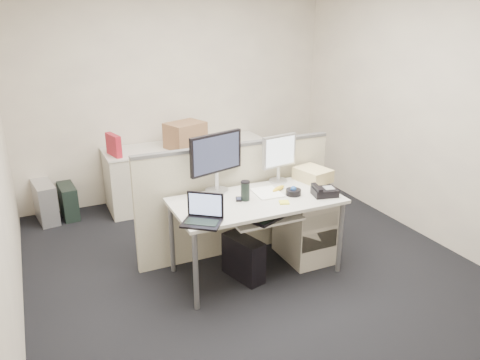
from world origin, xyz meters
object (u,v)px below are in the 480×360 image
monitor_main (216,163)px  desk_phone (325,192)px  desk (256,206)px  laptop (201,211)px

monitor_main → desk_phone: bearing=-46.7°
desk → laptop: 0.70m
desk → laptop: (-0.62, -0.28, 0.18)m
monitor_main → laptop: (-0.37, -0.60, -0.17)m
desk → desk_phone: bearing=-16.7°
desk → laptop: bearing=-155.7°
desk → desk_phone: desk_phone is taller
desk → desk_phone: (0.60, -0.18, 0.10)m
laptop → desk_phone: bearing=41.8°
monitor_main → laptop: size_ratio=1.86×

